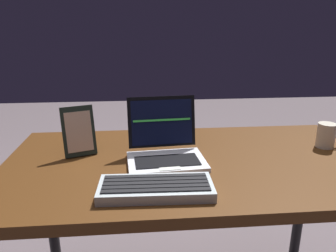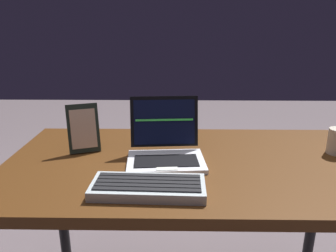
# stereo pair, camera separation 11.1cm
# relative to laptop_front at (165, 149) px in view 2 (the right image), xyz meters

# --- Properties ---
(desk) EXTENTS (1.36, 0.73, 0.72)m
(desk) POSITION_rel_laptop_front_xyz_m (0.10, -0.01, -0.12)
(desk) COLOR #4E2B10
(desk) RESTS_ON ground
(laptop_front) EXTENTS (0.29, 0.25, 0.22)m
(laptop_front) POSITION_rel_laptop_front_xyz_m (0.00, 0.00, 0.00)
(laptop_front) COLOR silver
(laptop_front) RESTS_ON desk
(external_keyboard) EXTENTS (0.34, 0.15, 0.03)m
(external_keyboard) POSITION_rel_laptop_front_xyz_m (-0.05, -0.23, -0.03)
(external_keyboard) COLOR #B5C0C4
(external_keyboard) RESTS_ON desk
(photo_frame) EXTENTS (0.13, 0.09, 0.19)m
(photo_frame) POSITION_rel_laptop_front_xyz_m (-0.32, 0.08, 0.05)
(photo_frame) COLOR black
(photo_frame) RESTS_ON desk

